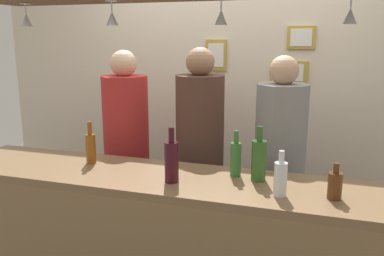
{
  "coord_description": "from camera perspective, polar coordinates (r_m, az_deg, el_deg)",
  "views": [
    {
      "loc": [
        0.79,
        -2.37,
        1.75
      ],
      "look_at": [
        0.0,
        0.1,
        1.17
      ],
      "focal_mm": 38.01,
      "sensor_mm": 36.0,
      "label": 1
    }
  ],
  "objects": [
    {
      "name": "picture_frame_lower_pair",
      "position": [
        3.44,
        13.46,
        7.6
      ],
      "size": [
        0.3,
        0.02,
        0.18
      ],
      "color": "#B29338",
      "rests_on": "back_wall"
    },
    {
      "name": "picture_frame_crest",
      "position": [
        3.54,
        3.39,
        10.18
      ],
      "size": [
        0.18,
        0.02,
        0.26
      ],
      "color": "#B29338",
      "rests_on": "back_wall"
    },
    {
      "name": "bottle_champagne_green",
      "position": [
        2.22,
        9.36,
        -4.34
      ],
      "size": [
        0.08,
        0.08,
        0.3
      ],
      "color": "#2D5623",
      "rests_on": "bar_counter"
    },
    {
      "name": "bottle_soda_clear",
      "position": [
        2.03,
        12.31,
        -6.88
      ],
      "size": [
        0.06,
        0.06,
        0.23
      ],
      "color": "silver",
      "rests_on": "bar_counter"
    },
    {
      "name": "person_middle_brown_shirt",
      "position": [
        2.89,
        1.11,
        -2.08
      ],
      "size": [
        0.34,
        0.34,
        1.68
      ],
      "color": "#2D334C",
      "rests_on": "ground_plane"
    },
    {
      "name": "picture_frame_upper_small",
      "position": [
        3.43,
        15.07,
        12.18
      ],
      "size": [
        0.22,
        0.02,
        0.18
      ],
      "color": "#B29338",
      "rests_on": "back_wall"
    },
    {
      "name": "bottle_beer_green_import",
      "position": [
        2.28,
        6.16,
        -4.21
      ],
      "size": [
        0.06,
        0.06,
        0.26
      ],
      "color": "#336B2D",
      "rests_on": "bar_counter"
    },
    {
      "name": "hanging_wineglass_left",
      "position": [
        2.31,
        -11.14,
        14.95
      ],
      "size": [
        0.07,
        0.07,
        0.13
      ],
      "color": "silver",
      "rests_on": "overhead_glass_rack"
    },
    {
      "name": "person_left_red_shirt",
      "position": [
        3.1,
        -9.2,
        -1.5
      ],
      "size": [
        0.34,
        0.34,
        1.66
      ],
      "color": "#2D334C",
      "rests_on": "ground_plane"
    },
    {
      "name": "hanging_wineglass_far_left",
      "position": [
        2.65,
        -22.2,
        13.94
      ],
      "size": [
        0.07,
        0.07,
        0.13
      ],
      "color": "silver",
      "rests_on": "overhead_glass_rack"
    },
    {
      "name": "hanging_wineglass_center_left",
      "position": [
        2.14,
        4.1,
        15.35
      ],
      "size": [
        0.07,
        0.07,
        0.13
      ],
      "color": "silver",
      "rests_on": "overhead_glass_rack"
    },
    {
      "name": "person_right_grey_shirt",
      "position": [
        2.79,
        12.24,
        -3.53
      ],
      "size": [
        0.34,
        0.34,
        1.64
      ],
      "color": "#2D334C",
      "rests_on": "ground_plane"
    },
    {
      "name": "hanging_wineglass_center",
      "position": [
        2.14,
        21.31,
        14.56
      ],
      "size": [
        0.07,
        0.07,
        0.13
      ],
      "color": "silver",
      "rests_on": "overhead_glass_rack"
    },
    {
      "name": "bar_counter",
      "position": [
        2.29,
        -4.79,
        -15.48
      ],
      "size": [
        2.7,
        0.55,
        0.99
      ],
      "color": "brown",
      "rests_on": "ground_plane"
    },
    {
      "name": "back_wall",
      "position": [
        3.58,
        4.92,
        5.37
      ],
      "size": [
        4.4,
        0.06,
        2.6
      ],
      "primitive_type": "cube",
      "color": "beige",
      "rests_on": "ground_plane"
    },
    {
      "name": "bottle_wine_dark_red",
      "position": [
        2.17,
        -2.88,
        -4.61
      ],
      "size": [
        0.08,
        0.08,
        0.3
      ],
      "color": "#380F19",
      "rests_on": "bar_counter"
    },
    {
      "name": "bottle_beer_brown_stubby",
      "position": [
        2.08,
        19.42,
        -7.54
      ],
      "size": [
        0.07,
        0.07,
        0.18
      ],
      "color": "#512D14",
      "rests_on": "bar_counter"
    },
    {
      "name": "bottle_beer_amber_tall",
      "position": [
        2.58,
        -14.02,
        -2.62
      ],
      "size": [
        0.06,
        0.06,
        0.26
      ],
      "color": "brown",
      "rests_on": "bar_counter"
    }
  ]
}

